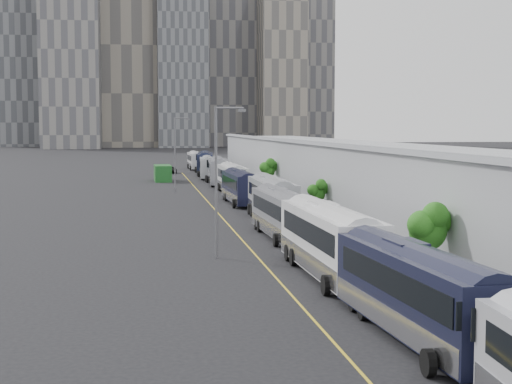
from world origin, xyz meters
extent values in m
cube|color=gray|center=(9.00, 55.00, 0.06)|extent=(10.00, 170.00, 0.12)
cube|color=gold|center=(-1.50, 55.00, 0.01)|extent=(0.12, 160.00, 0.02)
cube|color=gray|center=(13.00, 55.00, 3.40)|extent=(12.00, 160.00, 6.80)
cube|color=gray|center=(13.00, 55.00, 5.85)|extent=(12.45, 160.40, 2.57)
cube|color=gray|center=(7.10, 55.00, 7.00)|extent=(0.30, 160.00, 0.40)
cube|color=slate|center=(-35.00, 300.00, 47.50)|extent=(22.00, 22.00, 95.00)
cube|color=gray|center=(-12.00, 320.00, 60.00)|extent=(26.00, 24.00, 120.00)
cube|color=slate|center=(8.00, 310.00, 40.00)|extent=(20.00, 20.00, 80.00)
cube|color=slate|center=(28.00, 330.00, 52.50)|extent=(24.00, 24.00, 105.00)
cube|color=gray|center=(48.00, 305.00, 35.00)|extent=(18.00, 18.00, 70.00)
cube|color=slate|center=(-55.00, 340.00, 55.00)|extent=(28.00, 26.00, 110.00)
cube|color=slate|center=(65.00, 340.00, 45.00)|extent=(22.00, 22.00, 90.00)
cube|color=black|center=(1.96, 20.17, 1.92)|extent=(3.35, 13.11, 3.14)
cube|color=black|center=(1.96, 19.97, 2.49)|extent=(3.32, 11.55, 1.07)
cube|color=silver|center=(1.96, 20.17, 0.92)|extent=(3.38, 12.85, 1.01)
cube|color=black|center=(1.96, 21.67, 3.64)|extent=(1.42, 2.27, 0.30)
cube|color=white|center=(1.61, 33.71, 2.07)|extent=(3.05, 14.05, 3.39)
cube|color=black|center=(1.61, 33.49, 2.68)|extent=(3.08, 12.37, 1.15)
cube|color=silver|center=(1.61, 33.71, 0.99)|extent=(3.09, 13.77, 1.09)
cube|color=white|center=(1.61, 35.32, 3.93)|extent=(1.44, 2.39, 0.32)
cube|color=slate|center=(1.72, 49.56, 1.88)|extent=(2.88, 12.76, 3.08)
cube|color=black|center=(1.72, 49.37, 2.43)|extent=(2.90, 11.24, 1.05)
cube|color=silver|center=(1.72, 49.56, 0.90)|extent=(2.91, 12.51, 0.98)
cube|color=slate|center=(1.72, 51.03, 3.57)|extent=(1.33, 2.18, 0.29)
cube|color=#93959C|center=(2.78, 60.44, 2.01)|extent=(2.91, 13.64, 3.30)
cube|color=black|center=(2.78, 60.23, 2.61)|extent=(2.94, 12.01, 1.12)
cube|color=silver|center=(2.78, 60.44, 0.96)|extent=(2.94, 13.37, 1.06)
cube|color=#93959C|center=(2.78, 62.01, 3.82)|extent=(1.39, 2.32, 0.31)
cube|color=black|center=(1.87, 76.15, 1.87)|extent=(2.87, 12.70, 3.06)
cube|color=black|center=(1.87, 75.96, 2.42)|extent=(2.89, 11.19, 1.04)
cube|color=silver|center=(1.87, 76.15, 0.89)|extent=(2.90, 12.45, 0.98)
cube|color=black|center=(1.87, 77.61, 3.55)|extent=(1.32, 2.17, 0.29)
cube|color=silver|center=(2.59, 89.87, 1.90)|extent=(2.60, 12.85, 3.11)
cube|color=black|center=(2.59, 89.67, 2.46)|extent=(2.66, 11.31, 1.06)
cube|color=silver|center=(2.59, 89.87, 0.91)|extent=(2.64, 12.60, 1.00)
cube|color=silver|center=(2.59, 91.35, 3.61)|extent=(1.29, 2.18, 0.30)
cube|color=slate|center=(2.33, 105.38, 2.02)|extent=(3.59, 13.81, 3.31)
cube|color=black|center=(2.33, 105.17, 2.62)|extent=(3.55, 12.18, 1.13)
cube|color=silver|center=(2.33, 105.38, 0.96)|extent=(3.61, 13.54, 1.06)
cube|color=slate|center=(2.33, 106.96, 3.84)|extent=(1.51, 2.39, 0.32)
cube|color=#A2A5AC|center=(1.93, 119.67, 1.85)|extent=(3.33, 12.64, 3.03)
cube|color=black|center=(1.93, 119.48, 2.40)|extent=(3.29, 11.15, 1.03)
cube|color=silver|center=(1.93, 119.67, 0.88)|extent=(3.36, 12.39, 0.97)
cube|color=#A2A5AC|center=(1.93, 121.11, 3.51)|extent=(1.39, 2.19, 0.29)
cube|color=#161B32|center=(2.46, 131.22, 2.03)|extent=(3.95, 13.87, 3.32)
cube|color=black|center=(2.46, 131.01, 2.62)|extent=(3.86, 12.24, 1.13)
cube|color=silver|center=(2.46, 131.22, 0.97)|extent=(3.96, 13.61, 1.06)
cube|color=#161B32|center=(2.46, 132.80, 3.84)|extent=(1.57, 2.43, 0.32)
cube|color=silver|center=(1.77, 146.51, 1.79)|extent=(2.52, 12.12, 2.93)
cube|color=black|center=(1.77, 146.32, 2.32)|extent=(2.57, 10.66, 1.00)
cube|color=silver|center=(1.77, 146.51, 0.85)|extent=(2.56, 11.87, 0.94)
cube|color=silver|center=(1.77, 147.90, 3.40)|extent=(1.23, 2.06, 0.28)
cylinder|color=black|center=(5.81, 29.25, 1.70)|extent=(0.18, 0.18, 3.39)
sphere|color=#184E12|center=(5.81, 29.25, 3.41)|extent=(1.99, 1.99, 1.99)
cylinder|color=black|center=(6.13, 56.53, 1.47)|extent=(0.18, 0.18, 2.95)
sphere|color=#184E12|center=(6.13, 56.53, 2.91)|extent=(1.35, 1.35, 1.35)
cylinder|color=black|center=(5.96, 82.09, 1.82)|extent=(0.18, 0.18, 3.65)
sphere|color=#184E12|center=(5.96, 82.09, 3.60)|extent=(1.69, 1.69, 1.69)
cylinder|color=#59595E|center=(-4.21, 40.71, 4.93)|extent=(0.18, 0.18, 9.86)
cylinder|color=#59595E|center=(-3.31, 40.71, 9.76)|extent=(1.80, 0.14, 0.14)
cube|color=#59595E|center=(-2.51, 40.71, 9.61)|extent=(0.50, 0.22, 0.18)
cylinder|color=#59595E|center=(-4.63, 92.30, 4.86)|extent=(0.18, 0.18, 9.73)
cylinder|color=#59595E|center=(-3.73, 92.30, 9.63)|extent=(1.80, 0.14, 0.14)
cube|color=#59595E|center=(-2.93, 92.30, 9.48)|extent=(0.50, 0.22, 0.18)
cube|color=#174B1C|center=(-5.64, 113.37, 1.26)|extent=(2.66, 6.51, 2.51)
imported|color=black|center=(-3.88, 134.04, 0.69)|extent=(2.76, 5.15, 1.38)
camera|label=1|loc=(-9.02, -9.64, 8.59)|focal=55.00mm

